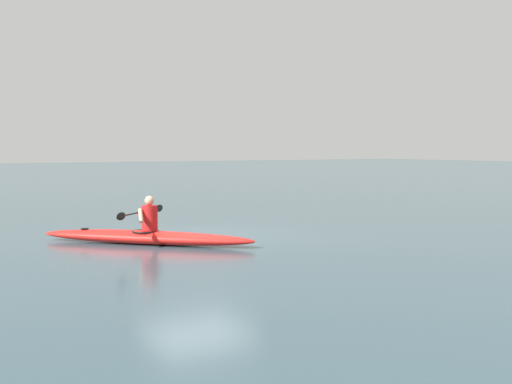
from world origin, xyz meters
name	(u,v)px	position (x,y,z in m)	size (l,w,h in m)	color
ground_plane	(197,236)	(0.00, 0.00, 0.00)	(160.00, 160.00, 0.00)	#334C56
kayak	(146,237)	(1.57, 0.56, 0.15)	(3.94, 4.24, 0.30)	red
kayaker	(149,216)	(1.52, 0.62, 0.64)	(1.75, 1.60, 0.78)	red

